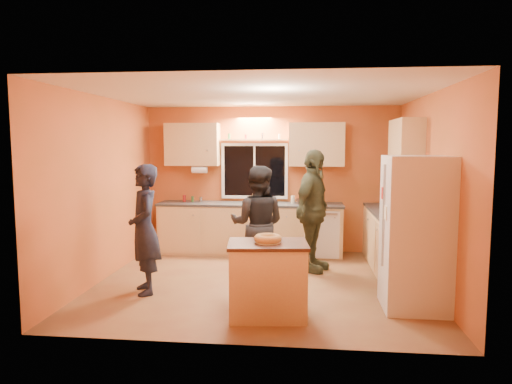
# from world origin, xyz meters

# --- Properties ---
(ground) EXTENTS (4.50, 4.50, 0.00)m
(ground) POSITION_xyz_m (0.00, 0.00, 0.00)
(ground) COLOR brown
(ground) RESTS_ON ground
(room_shell) EXTENTS (4.54, 4.04, 2.61)m
(room_shell) POSITION_xyz_m (0.12, 0.41, 1.62)
(room_shell) COLOR #CD6134
(room_shell) RESTS_ON ground
(back_counter) EXTENTS (4.23, 0.62, 0.90)m
(back_counter) POSITION_xyz_m (0.01, 1.70, 0.45)
(back_counter) COLOR tan
(back_counter) RESTS_ON ground
(right_counter) EXTENTS (0.62, 1.84, 0.90)m
(right_counter) POSITION_xyz_m (1.95, 0.50, 0.45)
(right_counter) COLOR tan
(right_counter) RESTS_ON ground
(refrigerator) EXTENTS (0.72, 0.70, 1.80)m
(refrigerator) POSITION_xyz_m (1.89, -0.80, 0.90)
(refrigerator) COLOR silver
(refrigerator) RESTS_ON ground
(island) EXTENTS (0.93, 0.69, 0.85)m
(island) POSITION_xyz_m (0.20, -1.24, 0.43)
(island) COLOR tan
(island) RESTS_ON ground
(bundt_pastry) EXTENTS (0.31, 0.31, 0.09)m
(bundt_pastry) POSITION_xyz_m (0.20, -1.24, 0.89)
(bundt_pastry) COLOR tan
(bundt_pastry) RESTS_ON island
(person_left) EXTENTS (0.64, 0.73, 1.68)m
(person_left) POSITION_xyz_m (-1.45, -0.57, 0.84)
(person_left) COLOR black
(person_left) RESTS_ON ground
(person_center) EXTENTS (0.84, 0.68, 1.64)m
(person_center) POSITION_xyz_m (-0.05, 0.08, 0.82)
(person_center) COLOR black
(person_center) RESTS_ON ground
(person_right) EXTENTS (0.82, 1.18, 1.86)m
(person_right) POSITION_xyz_m (0.73, 0.70, 0.93)
(person_right) COLOR #2D3220
(person_right) RESTS_ON ground
(mixing_bowl) EXTENTS (0.34, 0.34, 0.08)m
(mixing_bowl) POSITION_xyz_m (0.61, 1.73, 0.94)
(mixing_bowl) COLOR black
(mixing_bowl) RESTS_ON back_counter
(utensil_crock) EXTENTS (0.14, 0.14, 0.17)m
(utensil_crock) POSITION_xyz_m (-0.24, 1.71, 0.99)
(utensil_crock) COLOR beige
(utensil_crock) RESTS_ON back_counter
(potted_plant) EXTENTS (0.26, 0.23, 0.28)m
(potted_plant) POSITION_xyz_m (1.96, -0.06, 1.04)
(potted_plant) COLOR gray
(potted_plant) RESTS_ON right_counter
(red_box) EXTENTS (0.19, 0.16, 0.07)m
(red_box) POSITION_xyz_m (2.03, 0.57, 0.94)
(red_box) COLOR #A61D19
(red_box) RESTS_ON right_counter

